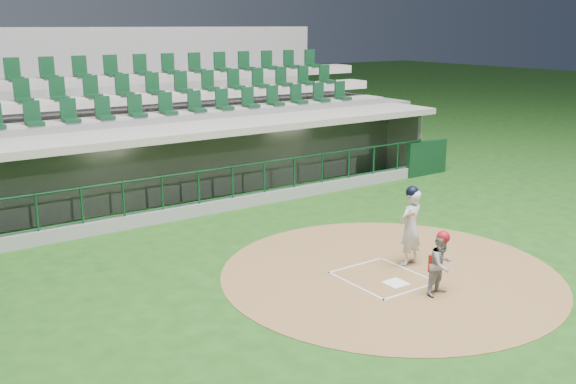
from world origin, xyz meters
The scene contains 8 objects.
ground centered at (0.00, 0.00, 0.00)m, with size 120.00×120.00×0.00m, color #194413.
dirt_circle centered at (0.30, -0.20, 0.01)m, with size 7.20×7.20×0.01m, color brown.
home_plate centered at (0.00, -0.70, 0.02)m, with size 0.43×0.43×0.02m, color white.
batter_box_chalk centered at (0.00, -0.30, 0.02)m, with size 1.55×1.80×0.01m.
dugout_structure centered at (0.09, 7.82, 0.96)m, with size 16.40×3.70×3.00m.
seating_deck centered at (0.00, 10.91, 1.42)m, with size 17.00×6.72×5.15m.
batter centered at (1.02, -0.05, 0.90)m, with size 0.87×0.89×1.78m.
catcher centered at (0.36, -1.55, 0.65)m, with size 0.64×0.52×1.30m.
Camera 1 is at (-8.75, -9.47, 5.15)m, focal length 40.00 mm.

